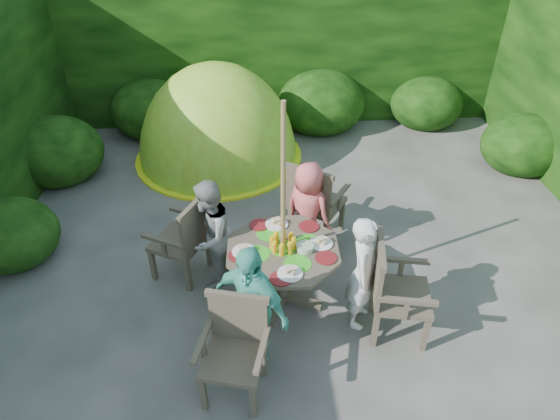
{
  "coord_description": "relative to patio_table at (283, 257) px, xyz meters",
  "views": [
    {
      "loc": [
        -0.63,
        -4.39,
        3.78
      ],
      "look_at": [
        -0.34,
        -0.28,
        0.85
      ],
      "focal_mm": 32.0,
      "sensor_mm": 36.0,
      "label": 1
    }
  ],
  "objects": [
    {
      "name": "child_back",
      "position": [
        0.33,
        0.73,
        0.02
      ],
      "size": [
        0.67,
        0.67,
        1.18
      ],
      "primitive_type": "imported",
      "rotation": [
        0.0,
        0.0,
        2.37
      ],
      "color": "#E5615E",
      "rests_on": "ground"
    },
    {
      "name": "child_left",
      "position": [
        -0.73,
        0.33,
        0.04
      ],
      "size": [
        0.63,
        0.71,
        1.23
      ],
      "primitive_type": "imported",
      "rotation": [
        0.0,
        0.0,
        -1.88
      ],
      "color": "#969691",
      "rests_on": "ground"
    },
    {
      "name": "dome_tent",
      "position": [
        -0.76,
        3.07,
        -0.57
      ],
      "size": [
        3.03,
        3.03,
        2.89
      ],
      "rotation": [
        0.0,
        0.0,
        -0.35
      ],
      "color": "#99B623",
      "rests_on": "ground"
    },
    {
      "name": "garden_chair_left",
      "position": [
        -1.0,
        0.45,
        -0.07
      ],
      "size": [
        0.7,
        0.73,
        0.95
      ],
      "rotation": [
        0.0,
        0.0,
        -2.04
      ],
      "color": "#41392B",
      "rests_on": "ground"
    },
    {
      "name": "parasol_pole",
      "position": [
        -0.0,
        0.0,
        0.53
      ],
      "size": [
        0.06,
        0.06,
        2.2
      ],
      "primitive_type": "cylinder",
      "rotation": [
        0.0,
        0.0,
        -0.43
      ],
      "color": "olive",
      "rests_on": "ground"
    },
    {
      "name": "garden_chair_front",
      "position": [
        -0.47,
        -1.0,
        -0.09
      ],
      "size": [
        0.64,
        0.6,
        0.9
      ],
      "rotation": [
        0.0,
        0.0,
        -0.25
      ],
      "color": "#41392B",
      "rests_on": "ground"
    },
    {
      "name": "patio_table",
      "position": [
        0.0,
        0.0,
        0.0
      ],
      "size": [
        1.55,
        1.55,
        0.82
      ],
      "rotation": [
        0.0,
        0.0,
        -0.43
      ],
      "color": "#41392B",
      "rests_on": "ground"
    },
    {
      "name": "hedge_enclosure",
      "position": [
        0.34,
        2.01,
        0.68
      ],
      "size": [
        9.0,
        9.0,
        2.5
      ],
      "color": "black",
      "rests_on": "ground"
    },
    {
      "name": "garden_chair_right",
      "position": [
        0.98,
        -0.47,
        -0.05
      ],
      "size": [
        0.62,
        0.68,
        0.98
      ],
      "rotation": [
        0.0,
        0.0,
        1.39
      ],
      "color": "#41392B",
      "rests_on": "ground"
    },
    {
      "name": "child_right",
      "position": [
        0.72,
        -0.33,
        0.04
      ],
      "size": [
        0.43,
        0.52,
        1.22
      ],
      "primitive_type": "imported",
      "rotation": [
        0.0,
        0.0,
        1.22
      ],
      "color": "white",
      "rests_on": "ground"
    },
    {
      "name": "child_front",
      "position": [
        -0.33,
        -0.73,
        0.08
      ],
      "size": [
        0.79,
        0.72,
        1.3
      ],
      "primitive_type": "imported",
      "rotation": [
        0.0,
        0.0,
        -0.67
      ],
      "color": "#51BEA5",
      "rests_on": "ground"
    },
    {
      "name": "garden_chair_back",
      "position": [
        0.43,
        1.0,
        -0.04
      ],
      "size": [
        0.79,
        0.77,
        1.0
      ],
      "rotation": [
        0.0,
        0.0,
        2.55
      ],
      "color": "#41392B",
      "rests_on": "ground"
    },
    {
      "name": "ground",
      "position": [
        0.34,
        0.68,
        -0.57
      ],
      "size": [
        60.0,
        60.0,
        0.0
      ],
      "primitive_type": "plane",
      "color": "#42403B",
      "rests_on": "ground"
    }
  ]
}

